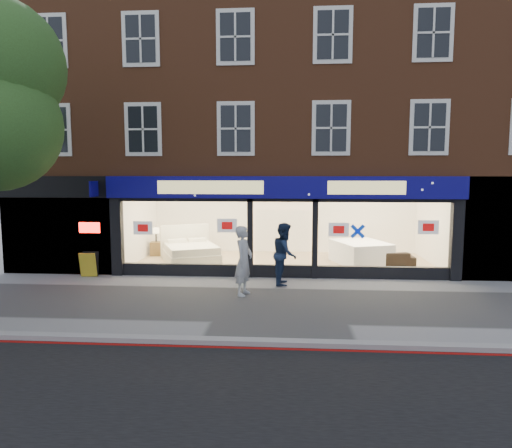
# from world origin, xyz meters

# --- Properties ---
(ground) EXTENTS (120.00, 120.00, 0.00)m
(ground) POSITION_xyz_m (0.00, 0.00, 0.00)
(ground) COLOR gray
(ground) RESTS_ON ground
(kerb_line) EXTENTS (60.00, 0.10, 0.01)m
(kerb_line) POSITION_xyz_m (0.00, -3.10, 0.01)
(kerb_line) COLOR #8C0A07
(kerb_line) RESTS_ON ground
(kerb_stone) EXTENTS (60.00, 0.25, 0.12)m
(kerb_stone) POSITION_xyz_m (0.00, -2.90, 0.06)
(kerb_stone) COLOR gray
(kerb_stone) RESTS_ON ground
(showroom_floor) EXTENTS (11.00, 4.50, 0.10)m
(showroom_floor) POSITION_xyz_m (0.00, 5.25, 0.05)
(showroom_floor) COLOR tan
(showroom_floor) RESTS_ON ground
(building) EXTENTS (19.00, 8.26, 10.30)m
(building) POSITION_xyz_m (-0.02, 6.93, 6.67)
(building) COLOR brown
(building) RESTS_ON ground
(display_bed) EXTENTS (2.62, 2.82, 1.28)m
(display_bed) POSITION_xyz_m (-3.47, 5.03, 0.46)
(display_bed) COLOR white
(display_bed) RESTS_ON showroom_floor
(bedside_table) EXTENTS (0.50, 0.50, 0.55)m
(bedside_table) POSITION_xyz_m (-5.10, 6.15, 0.38)
(bedside_table) COLOR brown
(bedside_table) RESTS_ON showroom_floor
(mattress_stack) EXTENTS (2.21, 2.47, 0.81)m
(mattress_stack) POSITION_xyz_m (2.84, 5.05, 0.50)
(mattress_stack) COLOR white
(mattress_stack) RESTS_ON showroom_floor
(sofa) EXTENTS (1.90, 0.85, 0.54)m
(sofa) POSITION_xyz_m (3.70, 4.59, 0.37)
(sofa) COLOR black
(sofa) RESTS_ON showroom_floor
(a_board) EXTENTS (0.57, 0.39, 0.82)m
(a_board) POSITION_xyz_m (-6.35, 2.70, 0.41)
(a_board) COLOR gold
(a_board) RESTS_ON ground
(pedestrian_grey) EXTENTS (0.64, 0.81, 1.95)m
(pedestrian_grey) POSITION_xyz_m (-1.05, 0.83, 0.97)
(pedestrian_grey) COLOR #AEB1B7
(pedestrian_grey) RESTS_ON ground
(pedestrian_blue) EXTENTS (0.76, 0.96, 1.90)m
(pedestrian_blue) POSITION_xyz_m (0.09, 2.13, 0.95)
(pedestrian_blue) COLOR #182745
(pedestrian_blue) RESTS_ON ground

